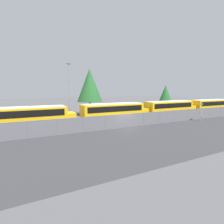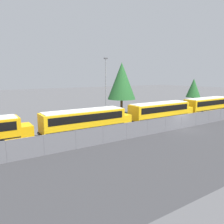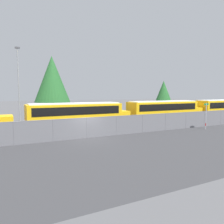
{
  "view_description": "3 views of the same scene",
  "coord_description": "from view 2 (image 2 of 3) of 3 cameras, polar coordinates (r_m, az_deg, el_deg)",
  "views": [
    {
      "loc": [
        -12.55,
        -20.39,
        5.2
      ],
      "look_at": [
        0.06,
        4.25,
        1.68
      ],
      "focal_mm": 28.0,
      "sensor_mm": 36.0,
      "label": 1
    },
    {
      "loc": [
        -23.62,
        -19.07,
        7.17
      ],
      "look_at": [
        -7.7,
        5.41,
        2.22
      ],
      "focal_mm": 35.0,
      "sensor_mm": 36.0,
      "label": 2
    },
    {
      "loc": [
        -6.91,
        -18.77,
        4.18
      ],
      "look_at": [
        4.37,
        3.52,
        1.96
      ],
      "focal_mm": 35.0,
      "sensor_mm": 36.0,
      "label": 3
    }
  ],
  "objects": [
    {
      "name": "school_bus_3",
      "position": [
        44.07,
        23.82,
        1.85
      ],
      "size": [
        11.66,
        2.58,
        3.05
      ],
      "color": "yellow",
      "rests_on": "ground_plane"
    },
    {
      "name": "school_bus_1",
      "position": [
        26.65,
        -6.85,
        -1.99
      ],
      "size": [
        11.66,
        2.58,
        3.05
      ],
      "color": "yellow",
      "rests_on": "ground_plane"
    },
    {
      "name": "road_strip",
      "position": [
        27.93,
        27.16,
        -6.33
      ],
      "size": [
        107.94,
        12.0,
        0.01
      ],
      "color": "#333335",
      "rests_on": "ground_plane"
    },
    {
      "name": "ground_plane",
      "position": [
        31.19,
        17.59,
        -4.12
      ],
      "size": [
        200.0,
        200.0,
        0.0
      ],
      "primitive_type": "plane",
      "color": "#4C4C4F"
    },
    {
      "name": "fence",
      "position": [
        30.98,
        17.68,
        -2.37
      ],
      "size": [
        74.01,
        0.07,
        1.91
      ],
      "color": "#9EA0A5",
      "rests_on": "ground_plane"
    },
    {
      "name": "light_pole",
      "position": [
        35.93,
        -1.61,
        6.71
      ],
      "size": [
        0.6,
        0.24,
        9.9
      ],
      "color": "gray",
      "rests_on": "ground_plane"
    },
    {
      "name": "tree_2",
      "position": [
        40.17,
        2.55,
        8.1
      ],
      "size": [
        5.12,
        5.12,
        9.45
      ],
      "color": "#51381E",
      "rests_on": "ground_plane"
    },
    {
      "name": "school_bus_2",
      "position": [
        34.12,
        12.63,
        0.4
      ],
      "size": [
        11.66,
        2.58,
        3.05
      ],
      "color": "yellow",
      "rests_on": "ground_plane"
    },
    {
      "name": "tree_1",
      "position": [
        54.5,
        20.52,
        5.91
      ],
      "size": [
        3.31,
        3.31,
        6.39
      ],
      "color": "#51381E",
      "rests_on": "ground_plane"
    }
  ]
}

